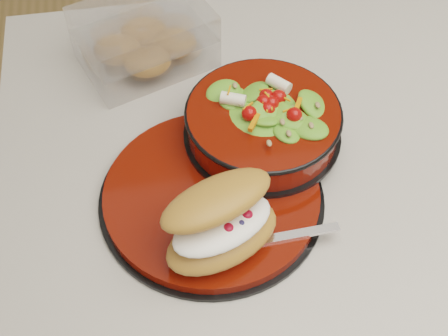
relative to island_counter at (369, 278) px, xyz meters
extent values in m
cube|color=silver|center=(0.00, 0.00, -0.02)|extent=(1.16, 0.66, 0.86)
cube|color=#ACA79D|center=(0.00, 0.00, 0.43)|extent=(1.24, 0.74, 0.04)
cylinder|color=black|center=(-0.33, -0.07, 0.45)|extent=(0.30, 0.30, 0.01)
cylinder|color=#660D03|center=(-0.33, -0.07, 0.46)|extent=(0.29, 0.29, 0.01)
torus|color=black|center=(-0.32, -0.08, 0.46)|extent=(0.16, 0.16, 0.01)
cylinder|color=black|center=(-0.24, 0.01, 0.47)|extent=(0.22, 0.22, 0.01)
cylinder|color=#660D03|center=(-0.24, 0.01, 0.49)|extent=(0.21, 0.21, 0.04)
torus|color=black|center=(-0.24, 0.01, 0.51)|extent=(0.22, 0.22, 0.01)
ellipsoid|color=#518B26|center=(-0.24, 0.01, 0.51)|extent=(0.18, 0.18, 0.07)
sphere|color=red|center=(-0.20, 0.01, 0.55)|extent=(0.02, 0.02, 0.02)
sphere|color=red|center=(-0.21, 0.04, 0.55)|extent=(0.02, 0.02, 0.02)
sphere|color=red|center=(-0.24, 0.06, 0.55)|extent=(0.02, 0.02, 0.02)
sphere|color=red|center=(-0.27, 0.04, 0.55)|extent=(0.02, 0.02, 0.02)
sphere|color=red|center=(-0.29, 0.01, 0.55)|extent=(0.02, 0.02, 0.02)
sphere|color=red|center=(-0.27, -0.02, 0.55)|extent=(0.02, 0.02, 0.02)
sphere|color=red|center=(-0.24, -0.03, 0.55)|extent=(0.02, 0.02, 0.02)
sphere|color=red|center=(-0.21, -0.02, 0.55)|extent=(0.02, 0.02, 0.02)
cylinder|color=silver|center=(-0.21, 0.05, 0.55)|extent=(0.03, 0.04, 0.02)
cylinder|color=silver|center=(-0.28, 0.03, 0.55)|extent=(0.04, 0.03, 0.02)
cube|color=orange|center=(-0.26, -0.02, 0.55)|extent=(0.03, 0.03, 0.01)
cube|color=orange|center=(-0.20, 0.00, 0.55)|extent=(0.03, 0.02, 0.01)
ellipsoid|color=#AA6E34|center=(-0.33, -0.16, 0.49)|extent=(0.17, 0.13, 0.04)
ellipsoid|color=white|center=(-0.33, -0.16, 0.51)|extent=(0.15, 0.11, 0.02)
ellipsoid|color=#AA6E34|center=(-0.33, -0.14, 0.54)|extent=(0.16, 0.12, 0.04)
sphere|color=#B00C1E|center=(-0.35, -0.16, 0.52)|extent=(0.02, 0.02, 0.02)
sphere|color=#B00C1E|center=(-0.32, -0.17, 0.52)|extent=(0.02, 0.02, 0.02)
sphere|color=#B00C1E|center=(-0.30, -0.15, 0.52)|extent=(0.02, 0.02, 0.02)
sphere|color=#B00C1E|center=(-0.34, -0.14, 0.52)|extent=(0.02, 0.02, 0.02)
sphere|color=#191947|center=(-0.34, -0.15, 0.52)|extent=(0.01, 0.01, 0.01)
sphere|color=#191947|center=(-0.31, -0.16, 0.52)|extent=(0.01, 0.01, 0.01)
sphere|color=#191947|center=(-0.33, -0.16, 0.52)|extent=(0.01, 0.01, 0.01)
sphere|color=#191947|center=(-0.31, -0.16, 0.52)|extent=(0.01, 0.01, 0.01)
sphere|color=#191947|center=(-0.35, -0.17, 0.52)|extent=(0.01, 0.01, 0.01)
cube|color=silver|center=(-0.24, -0.16, 0.47)|extent=(0.13, 0.02, 0.00)
cube|color=silver|center=(-0.32, -0.16, 0.47)|extent=(0.04, 0.02, 0.00)
cube|color=white|center=(-0.39, 0.22, 0.47)|extent=(0.23, 0.20, 0.05)
cube|color=white|center=(-0.39, 0.22, 0.52)|extent=(0.23, 0.20, 0.04)
ellipsoid|color=#AA6E34|center=(-0.43, 0.22, 0.47)|extent=(0.07, 0.06, 0.04)
ellipsoid|color=#AA6E34|center=(-0.34, 0.22, 0.47)|extent=(0.07, 0.06, 0.04)
ellipsoid|color=#AA6E34|center=(-0.39, 0.25, 0.47)|extent=(0.07, 0.06, 0.04)
ellipsoid|color=#AA6E34|center=(-0.39, 0.18, 0.47)|extent=(0.07, 0.06, 0.04)
camera|label=1|loc=(-0.39, -0.55, 1.12)|focal=50.00mm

